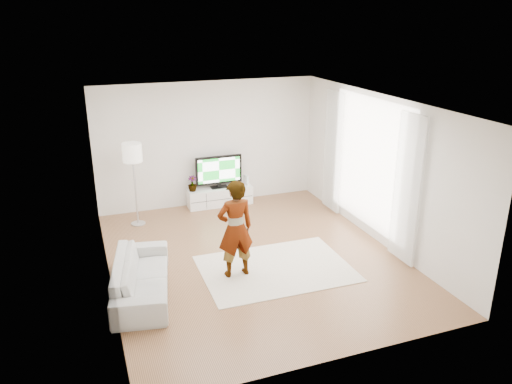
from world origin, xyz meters
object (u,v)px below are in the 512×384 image
object	(u,v)px
media_console	(220,196)
rug	(276,268)
television	(219,171)
floor_lamp	(133,156)
sofa	(141,276)
player	(235,229)

from	to	relation	value
media_console	rug	xyz separation A→B (m)	(0.04, -3.28, -0.20)
television	floor_lamp	xyz separation A→B (m)	(-1.92, -0.50, 0.65)
rug	floor_lamp	xyz separation A→B (m)	(-1.96, 2.81, 1.46)
media_console	floor_lamp	xyz separation A→B (m)	(-1.92, -0.47, 1.26)
sofa	player	bearing A→B (deg)	-77.54
sofa	floor_lamp	xyz separation A→B (m)	(0.31, 2.82, 1.17)
rug	floor_lamp	distance (m)	3.72
media_console	television	distance (m)	0.61
media_console	floor_lamp	bearing A→B (deg)	-166.16
television	rug	world-z (taller)	television
media_console	player	distance (m)	3.37
television	rug	xyz separation A→B (m)	(0.04, -3.31, -0.81)
rug	floor_lamp	size ratio (longest dim) A/B	1.46
player	floor_lamp	bearing A→B (deg)	-68.16
television	floor_lamp	distance (m)	2.09
sofa	floor_lamp	world-z (taller)	floor_lamp
player	sofa	world-z (taller)	player
media_console	television	world-z (taller)	television
rug	player	world-z (taller)	player
player	floor_lamp	xyz separation A→B (m)	(-1.25, 2.77, 0.62)
television	sofa	xyz separation A→B (m)	(-2.23, -3.32, -0.52)
media_console	player	bearing A→B (deg)	-101.64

